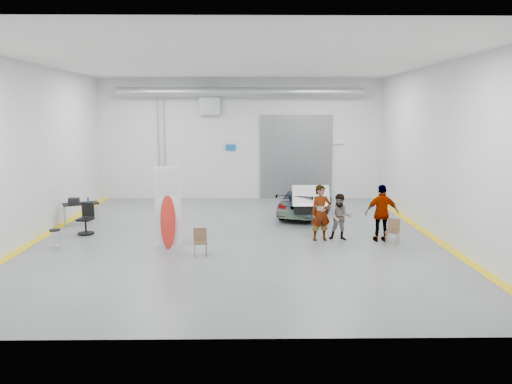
{
  "coord_description": "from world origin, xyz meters",
  "views": [
    {
      "loc": [
        0.43,
        -17.06,
        4.32
      ],
      "look_at": [
        0.67,
        0.61,
        1.5
      ],
      "focal_mm": 35.0,
      "sensor_mm": 36.0,
      "label": 1
    }
  ],
  "objects_px": {
    "person_a": "(321,213)",
    "folding_chair_near": "(200,248)",
    "person_c": "(382,213)",
    "folding_chair_far": "(392,237)",
    "shop_stool": "(55,240)",
    "work_table": "(79,203)",
    "surfboard_display": "(167,214)",
    "person_b": "(341,217)",
    "office_chair": "(86,221)",
    "sedan_car": "(305,201)"
  },
  "relations": [
    {
      "from": "person_a",
      "to": "folding_chair_near",
      "type": "relative_size",
      "value": 2.27
    },
    {
      "from": "sedan_car",
      "to": "person_a",
      "type": "distance_m",
      "value": 4.22
    },
    {
      "from": "surfboard_display",
      "to": "work_table",
      "type": "bearing_deg",
      "value": 134.09
    },
    {
      "from": "person_b",
      "to": "office_chair",
      "type": "relative_size",
      "value": 1.45
    },
    {
      "from": "work_table",
      "to": "office_chair",
      "type": "bearing_deg",
      "value": -64.26
    },
    {
      "from": "sedan_car",
      "to": "work_table",
      "type": "bearing_deg",
      "value": 28.8
    },
    {
      "from": "surfboard_display",
      "to": "sedan_car",
      "type": "bearing_deg",
      "value": 42.1
    },
    {
      "from": "person_c",
      "to": "surfboard_display",
      "type": "distance_m",
      "value": 7.14
    },
    {
      "from": "shop_stool",
      "to": "person_a",
      "type": "bearing_deg",
      "value": 7.73
    },
    {
      "from": "folding_chair_far",
      "to": "folding_chair_near",
      "type": "bearing_deg",
      "value": -139.15
    },
    {
      "from": "person_b",
      "to": "office_chair",
      "type": "xyz_separation_m",
      "value": [
        -8.98,
        0.99,
        -0.32
      ]
    },
    {
      "from": "shop_stool",
      "to": "office_chair",
      "type": "height_order",
      "value": "office_chair"
    },
    {
      "from": "person_c",
      "to": "person_a",
      "type": "bearing_deg",
      "value": -4.89
    },
    {
      "from": "person_a",
      "to": "person_b",
      "type": "distance_m",
      "value": 0.7
    },
    {
      "from": "person_c",
      "to": "office_chair",
      "type": "height_order",
      "value": "person_c"
    },
    {
      "from": "work_table",
      "to": "office_chair",
      "type": "relative_size",
      "value": 1.34
    },
    {
      "from": "shop_stool",
      "to": "person_c",
      "type": "bearing_deg",
      "value": 5.46
    },
    {
      "from": "person_b",
      "to": "person_c",
      "type": "bearing_deg",
      "value": 0.73
    },
    {
      "from": "sedan_car",
      "to": "person_a",
      "type": "relative_size",
      "value": 2.21
    },
    {
      "from": "work_table",
      "to": "shop_stool",
      "type": "bearing_deg",
      "value": -82.42
    },
    {
      "from": "folding_chair_near",
      "to": "office_chair",
      "type": "distance_m",
      "value": 5.25
    },
    {
      "from": "person_a",
      "to": "folding_chair_near",
      "type": "distance_m",
      "value": 4.38
    },
    {
      "from": "office_chair",
      "to": "shop_stool",
      "type": "bearing_deg",
      "value": -86.16
    },
    {
      "from": "folding_chair_far",
      "to": "sedan_car",
      "type": "bearing_deg",
      "value": 145.33
    },
    {
      "from": "surfboard_display",
      "to": "folding_chair_far",
      "type": "bearing_deg",
      "value": -0.84
    },
    {
      "from": "sedan_car",
      "to": "work_table",
      "type": "height_order",
      "value": "sedan_car"
    },
    {
      "from": "person_b",
      "to": "shop_stool",
      "type": "xyz_separation_m",
      "value": [
        -9.25,
        -1.2,
        -0.46
      ]
    },
    {
      "from": "folding_chair_far",
      "to": "shop_stool",
      "type": "height_order",
      "value": "folding_chair_far"
    },
    {
      "from": "sedan_car",
      "to": "surfboard_display",
      "type": "height_order",
      "value": "surfboard_display"
    },
    {
      "from": "folding_chair_far",
      "to": "work_table",
      "type": "bearing_deg",
      "value": -166.53
    },
    {
      "from": "shop_stool",
      "to": "work_table",
      "type": "bearing_deg",
      "value": 97.58
    },
    {
      "from": "sedan_car",
      "to": "work_table",
      "type": "distance_m",
      "value": 9.16
    },
    {
      "from": "folding_chair_far",
      "to": "office_chair",
      "type": "distance_m",
      "value": 10.71
    },
    {
      "from": "folding_chair_far",
      "to": "shop_stool",
      "type": "bearing_deg",
      "value": -147.67
    },
    {
      "from": "person_a",
      "to": "office_chair",
      "type": "bearing_deg",
      "value": 160.89
    },
    {
      "from": "folding_chair_near",
      "to": "shop_stool",
      "type": "bearing_deg",
      "value": 164.54
    },
    {
      "from": "person_a",
      "to": "person_b",
      "type": "xyz_separation_m",
      "value": [
        0.68,
        0.04,
        -0.16
      ]
    },
    {
      "from": "person_c",
      "to": "surfboard_display",
      "type": "height_order",
      "value": "surfboard_display"
    },
    {
      "from": "sedan_car",
      "to": "shop_stool",
      "type": "relative_size",
      "value": 6.14
    },
    {
      "from": "sedan_car",
      "to": "person_c",
      "type": "height_order",
      "value": "person_c"
    },
    {
      "from": "person_b",
      "to": "person_c",
      "type": "relative_size",
      "value": 0.82
    },
    {
      "from": "person_c",
      "to": "shop_stool",
      "type": "relative_size",
      "value": 2.82
    },
    {
      "from": "sedan_car",
      "to": "person_a",
      "type": "xyz_separation_m",
      "value": [
        0.05,
        -4.21,
        0.34
      ]
    },
    {
      "from": "person_a",
      "to": "person_c",
      "type": "distance_m",
      "value": 2.05
    },
    {
      "from": "sedan_car",
      "to": "folding_chair_far",
      "type": "bearing_deg",
      "value": 134.99
    },
    {
      "from": "person_c",
      "to": "surfboard_display",
      "type": "xyz_separation_m",
      "value": [
        -7.09,
        -0.83,
        0.17
      ]
    },
    {
      "from": "person_a",
      "to": "surfboard_display",
      "type": "xyz_separation_m",
      "value": [
        -5.04,
        -0.98,
        0.18
      ]
    },
    {
      "from": "person_c",
      "to": "folding_chair_far",
      "type": "relative_size",
      "value": 2.31
    },
    {
      "from": "person_a",
      "to": "folding_chair_near",
      "type": "height_order",
      "value": "person_a"
    },
    {
      "from": "shop_stool",
      "to": "office_chair",
      "type": "relative_size",
      "value": 0.63
    }
  ]
}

